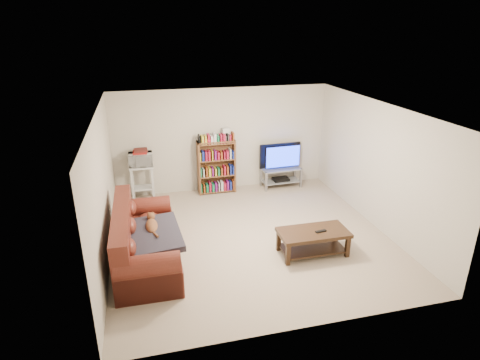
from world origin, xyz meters
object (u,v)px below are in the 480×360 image
object	(u,v)px
sofa	(141,244)
bookshelf	(217,166)
tv_stand	(281,174)
coffee_table	(313,238)

from	to	relation	value
sofa	bookshelf	distance (m)	3.19
tv_stand	bookshelf	xyz separation A→B (m)	(-1.58, 0.03, 0.33)
coffee_table	bookshelf	size ratio (longest dim) A/B	0.95
coffee_table	tv_stand	xyz separation A→B (m)	(0.49, 3.04, 0.02)
sofa	tv_stand	world-z (taller)	sofa
tv_stand	bookshelf	world-z (taller)	bookshelf
sofa	tv_stand	size ratio (longest dim) A/B	2.34
sofa	bookshelf	size ratio (longest dim) A/B	1.81
sofa	tv_stand	bearing A→B (deg)	38.30
sofa	tv_stand	xyz separation A→B (m)	(3.35, 2.60, -0.01)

